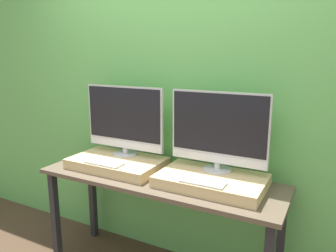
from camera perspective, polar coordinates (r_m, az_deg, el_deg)
The scene contains 8 objects.
wall_back at distance 2.50m, azimuth 2.30°, elevation 4.62°, with size 8.00×0.04×2.60m.
workbench at distance 2.36m, azimuth -1.57°, elevation -11.09°, with size 1.75×0.56×0.80m.
wooden_riser_left at distance 2.53m, azimuth -8.83°, elevation -6.35°, with size 0.69×0.43×0.07m.
monitor_left at distance 2.53m, azimuth -7.62°, elevation 1.12°, with size 0.67×0.19×0.54m.
keyboard_left at distance 2.40m, azimuth -11.00°, elevation -6.34°, with size 0.28×0.11×0.01m.
wooden_riser_right at distance 2.18m, azimuth 7.55°, elevation -9.40°, with size 0.69×0.43×0.07m.
monitor_right at distance 2.19m, azimuth 8.78°, elevation -0.73°, with size 0.67×0.19×0.54m.
keyboard_right at distance 2.04m, azimuth 6.09°, elevation -9.68°, with size 0.28×0.11×0.01m.
Camera 1 is at (1.07, -1.60, 1.65)m, focal length 35.00 mm.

